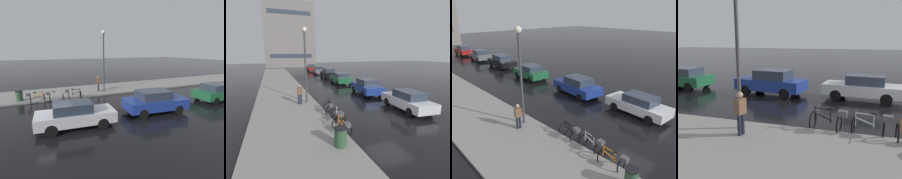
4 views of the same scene
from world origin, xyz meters
TOP-DOWN VIEW (x-y plane):
  - ground_plane at (0.00, 0.00)m, footprint 140.00×140.00m
  - bicycle_second at (-3.39, 0.40)m, footprint 0.80×1.44m
  - bicycle_third at (-3.41, 1.98)m, footprint 0.90×1.43m
  - car_white at (2.24, 0.96)m, footprint 2.06×4.52m
  - car_blue at (2.06, 6.57)m, footprint 2.34×4.49m
  - car_green at (1.90, 13.23)m, footprint 2.09×3.99m
  - pedestrian at (-4.98, 4.88)m, footprint 0.44×0.31m
  - streetlamp at (-4.36, 5.25)m, footprint 0.42×0.42m

SIDE VIEW (x-z plane):
  - ground_plane at x=0.00m, z-range 0.00..0.00m
  - bicycle_second at x=-3.39m, z-range 0.02..0.94m
  - bicycle_third at x=-3.41m, z-range 0.00..1.00m
  - car_white at x=2.24m, z-range 0.01..1.48m
  - car_green at x=1.90m, z-range 0.03..1.53m
  - car_blue at x=2.06m, z-range 0.01..1.59m
  - pedestrian at x=-4.98m, z-range 0.11..1.83m
  - streetlamp at x=-4.36m, z-range 1.00..7.10m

